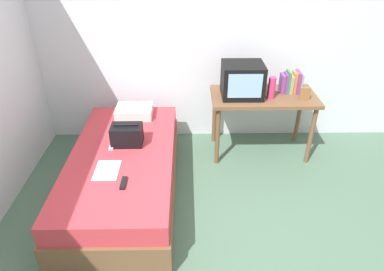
{
  "coord_description": "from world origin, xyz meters",
  "views": [
    {
      "loc": [
        -0.22,
        -1.92,
        2.31
      ],
      "look_at": [
        -0.17,
        1.0,
        0.55
      ],
      "focal_mm": 31.96,
      "sensor_mm": 36.0,
      "label": 1
    }
  ],
  "objects_px": {
    "desk": "(263,103)",
    "book_row": "(291,83)",
    "remote_dark": "(124,183)",
    "tv": "(242,80)",
    "remote_silver": "(112,146)",
    "picture_frame": "(305,94)",
    "magazine": "(107,170)",
    "bed": "(124,174)",
    "pillow": "(134,112)",
    "handbag": "(127,135)",
    "water_bottle": "(272,88)"
  },
  "relations": [
    {
      "from": "desk",
      "to": "book_row",
      "type": "bearing_deg",
      "value": 13.91
    },
    {
      "from": "book_row",
      "to": "remote_dark",
      "type": "bearing_deg",
      "value": -142.5
    },
    {
      "from": "tv",
      "to": "remote_silver",
      "type": "xyz_separation_m",
      "value": [
        -1.33,
        -0.64,
        -0.42
      ]
    },
    {
      "from": "desk",
      "to": "picture_frame",
      "type": "relative_size",
      "value": 8.2
    },
    {
      "from": "tv",
      "to": "book_row",
      "type": "height_order",
      "value": "tv"
    },
    {
      "from": "book_row",
      "to": "picture_frame",
      "type": "height_order",
      "value": "book_row"
    },
    {
      "from": "magazine",
      "to": "remote_dark",
      "type": "bearing_deg",
      "value": -46.98
    },
    {
      "from": "desk",
      "to": "picture_frame",
      "type": "bearing_deg",
      "value": -18.61
    },
    {
      "from": "desk",
      "to": "remote_dark",
      "type": "distance_m",
      "value": 1.86
    },
    {
      "from": "bed",
      "to": "picture_frame",
      "type": "bearing_deg",
      "value": 18.2
    },
    {
      "from": "pillow",
      "to": "handbag",
      "type": "distance_m",
      "value": 0.59
    },
    {
      "from": "tv",
      "to": "picture_frame",
      "type": "height_order",
      "value": "tv"
    },
    {
      "from": "desk",
      "to": "magazine",
      "type": "bearing_deg",
      "value": -146.42
    },
    {
      "from": "picture_frame",
      "to": "water_bottle",
      "type": "bearing_deg",
      "value": 171.65
    },
    {
      "from": "book_row",
      "to": "remote_dark",
      "type": "xyz_separation_m",
      "value": [
        -1.69,
        -1.3,
        -0.35
      ]
    },
    {
      "from": "pillow",
      "to": "handbag",
      "type": "height_order",
      "value": "handbag"
    },
    {
      "from": "handbag",
      "to": "remote_dark",
      "type": "distance_m",
      "value": 0.64
    },
    {
      "from": "tv",
      "to": "water_bottle",
      "type": "relative_size",
      "value": 1.84
    },
    {
      "from": "desk",
      "to": "handbag",
      "type": "bearing_deg",
      "value": -157.52
    },
    {
      "from": "picture_frame",
      "to": "desk",
      "type": "bearing_deg",
      "value": 161.39
    },
    {
      "from": "handbag",
      "to": "remote_silver",
      "type": "bearing_deg",
      "value": -160.81
    },
    {
      "from": "tv",
      "to": "pillow",
      "type": "bearing_deg",
      "value": 179.78
    },
    {
      "from": "pillow",
      "to": "tv",
      "type": "bearing_deg",
      "value": -0.22
    },
    {
      "from": "bed",
      "to": "picture_frame",
      "type": "distance_m",
      "value": 2.06
    },
    {
      "from": "tv",
      "to": "book_row",
      "type": "xyz_separation_m",
      "value": [
        0.56,
        0.09,
        -0.07
      ]
    },
    {
      "from": "book_row",
      "to": "remote_dark",
      "type": "relative_size",
      "value": 1.56
    },
    {
      "from": "desk",
      "to": "tv",
      "type": "xyz_separation_m",
      "value": [
        -0.25,
        -0.01,
        0.27
      ]
    },
    {
      "from": "tv",
      "to": "remote_dark",
      "type": "height_order",
      "value": "tv"
    },
    {
      "from": "desk",
      "to": "handbag",
      "type": "relative_size",
      "value": 3.87
    },
    {
      "from": "tv",
      "to": "remote_silver",
      "type": "relative_size",
      "value": 3.06
    },
    {
      "from": "handbag",
      "to": "magazine",
      "type": "distance_m",
      "value": 0.47
    },
    {
      "from": "handbag",
      "to": "magazine",
      "type": "relative_size",
      "value": 1.03
    },
    {
      "from": "desk",
      "to": "picture_frame",
      "type": "height_order",
      "value": "picture_frame"
    },
    {
      "from": "book_row",
      "to": "handbag",
      "type": "xyz_separation_m",
      "value": [
        -1.75,
        -0.67,
        -0.26
      ]
    },
    {
      "from": "picture_frame",
      "to": "handbag",
      "type": "bearing_deg",
      "value": -165.96
    },
    {
      "from": "water_bottle",
      "to": "remote_silver",
      "type": "distance_m",
      "value": 1.77
    },
    {
      "from": "pillow",
      "to": "magazine",
      "type": "height_order",
      "value": "pillow"
    },
    {
      "from": "handbag",
      "to": "magazine",
      "type": "xyz_separation_m",
      "value": [
        -0.12,
        -0.44,
        -0.1
      ]
    },
    {
      "from": "tv",
      "to": "magazine",
      "type": "relative_size",
      "value": 1.52
    },
    {
      "from": "water_bottle",
      "to": "handbag",
      "type": "xyz_separation_m",
      "value": [
        -1.5,
        -0.51,
        -0.27
      ]
    },
    {
      "from": "desk",
      "to": "pillow",
      "type": "xyz_separation_m",
      "value": [
        -1.45,
        -0.0,
        -0.1
      ]
    },
    {
      "from": "handbag",
      "to": "water_bottle",
      "type": "bearing_deg",
      "value": 18.92
    },
    {
      "from": "handbag",
      "to": "desk",
      "type": "bearing_deg",
      "value": 22.48
    },
    {
      "from": "pillow",
      "to": "remote_silver",
      "type": "xyz_separation_m",
      "value": [
        -0.14,
        -0.64,
        -0.04
      ]
    },
    {
      "from": "desk",
      "to": "book_row",
      "type": "xyz_separation_m",
      "value": [
        0.31,
        0.08,
        0.21
      ]
    },
    {
      "from": "remote_dark",
      "to": "pillow",
      "type": "bearing_deg",
      "value": 93.01
    },
    {
      "from": "bed",
      "to": "tv",
      "type": "bearing_deg",
      "value": 31.31
    },
    {
      "from": "desk",
      "to": "magazine",
      "type": "xyz_separation_m",
      "value": [
        -1.56,
        -1.04,
        -0.15
      ]
    },
    {
      "from": "book_row",
      "to": "magazine",
      "type": "height_order",
      "value": "book_row"
    },
    {
      "from": "pillow",
      "to": "remote_silver",
      "type": "height_order",
      "value": "pillow"
    }
  ]
}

